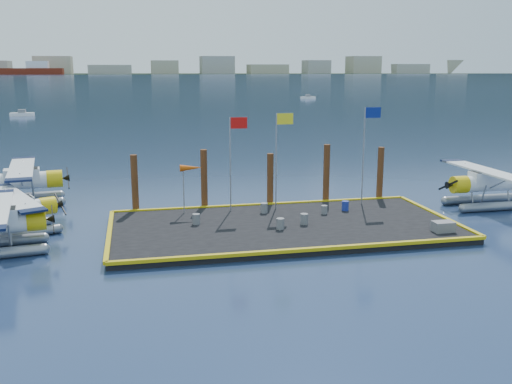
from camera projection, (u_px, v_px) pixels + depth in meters
ground at (283, 230)px, 33.80m from camera, size 4000.00×4000.00×0.00m
dock at (283, 227)px, 33.76m from camera, size 20.00×10.00×0.40m
dock_bumpers at (283, 222)px, 33.70m from camera, size 20.25×10.25×0.18m
far_backdrop at (214, 68)px, 1740.65m from camera, size 3050.00×2050.00×810.00m
seaplane_b at (9, 214)px, 32.41m from camera, size 7.89×8.30×3.03m
seaplane_c at (16, 184)px, 39.55m from camera, size 9.23×10.16×3.59m
seaplane_d at (491, 186)px, 39.22m from camera, size 8.76×9.65×3.45m
drum_0 at (196, 219)px, 33.57m from camera, size 0.44×0.44×0.63m
drum_1 at (304, 219)px, 33.55m from camera, size 0.45×0.45×0.64m
drum_2 at (324, 210)px, 35.96m from camera, size 0.39×0.39×0.55m
drum_3 at (280, 224)px, 32.54m from camera, size 0.45×0.45×0.64m
drum_4 at (345, 206)px, 36.81m from camera, size 0.44×0.44×0.62m
drum_5 at (264, 208)px, 36.21m from camera, size 0.45×0.45×0.63m
crate at (443, 227)px, 32.07m from camera, size 1.16×0.77×0.58m
flagpole_red at (233, 149)px, 36.02m from camera, size 1.14×0.08×6.00m
flagpole_yellow at (279, 146)px, 36.61m from camera, size 1.14×0.08×6.20m
flagpole_blue at (367, 141)px, 37.81m from camera, size 1.14×0.08×6.50m
windsock at (191, 169)px, 35.71m from camera, size 1.40×0.44×3.12m
piling_0 at (135, 185)px, 36.78m from camera, size 0.44×0.44×4.00m
piling_1 at (204, 181)px, 37.69m from camera, size 0.44×0.44×4.20m
piling_2 at (270, 181)px, 38.66m from camera, size 0.44×0.44×3.80m
piling_3 at (326, 175)px, 39.42m from camera, size 0.44×0.44×4.30m
piling_4 at (380, 175)px, 40.28m from camera, size 0.44×0.44×4.00m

